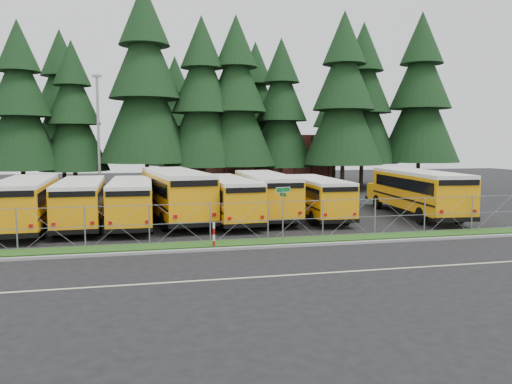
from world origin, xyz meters
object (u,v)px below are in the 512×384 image
bus_0 (27,204)px  striped_bollard (214,235)px  bus_1 (81,203)px  street_sign (283,203)px  bus_3 (174,196)px  bus_2 (132,203)px  bus_4 (226,200)px  bus_6 (315,198)px  bus_east (416,193)px  bus_5 (264,196)px  light_standard (99,136)px

bus_0 → striped_bollard: bus_0 is taller
bus_1 → street_sign: bearing=-37.5°
bus_1 → bus_3: size_ratio=0.86×
bus_0 → bus_2: bearing=-1.0°
bus_1 → striped_bollard: size_ratio=8.85×
striped_bollard → bus_1: bearing=132.2°
bus_0 → bus_4: size_ratio=1.05×
bus_6 → bus_east: 7.04m
bus_5 → light_standard: bearing=144.5°
bus_4 → bus_5: bus_5 is taller
bus_6 → street_sign: 8.78m
bus_0 → bus_5: bus_5 is taller
bus_2 → bus_east: (18.78, -0.30, 0.17)m
bus_4 → light_standard: 13.23m
striped_bollard → street_sign: bearing=1.7°
bus_4 → street_sign: street_sign is taller
bus_5 → striped_bollard: size_ratio=9.37×
bus_5 → bus_east: bus_east is taller
street_sign → bus_3: bearing=119.2°
bus_3 → bus_east: 16.23m
striped_bollard → light_standard: size_ratio=0.12×
bus_2 → light_standard: bearing=105.7°
bus_4 → street_sign: bearing=-81.0°
bus_3 → striped_bollard: 8.77m
bus_6 → street_sign: street_sign is taller
bus_4 → striped_bollard: (-1.85, -7.54, -0.80)m
bus_1 → bus_3: 5.64m
street_sign → bus_east: bearing=31.2°
striped_bollard → bus_4: bearing=76.2°
bus_east → street_sign: bearing=-143.1°
bus_0 → bus_4: 11.60m
bus_0 → bus_6: bearing=-0.9°
bus_3 → bus_4: bearing=-26.0°
bus_3 → street_sign: (4.76, -8.51, 0.42)m
bus_2 → street_sign: bearing=-43.4°
street_sign → striped_bollard: (-3.46, -0.10, -1.43)m
bus_1 → bus_east: bearing=-3.1°
bus_2 → street_sign: street_sign is taller
street_sign → bus_5: bearing=82.4°
bus_2 → bus_east: bus_east is taller
bus_3 → bus_5: bus_3 is taller
bus_3 → striped_bollard: (1.31, -8.61, -1.02)m
bus_3 → street_sign: 9.76m
bus_2 → bus_5: size_ratio=0.94×
bus_4 → striped_bollard: bus_4 is taller
street_sign → light_standard: size_ratio=0.28×
bus_1 → bus_5: bus_5 is taller
bus_3 → bus_5: size_ratio=1.10×
bus_0 → light_standard: size_ratio=1.10×
bus_east → bus_3: bearing=180.0°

